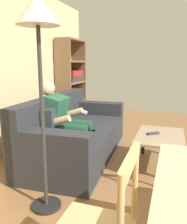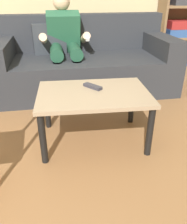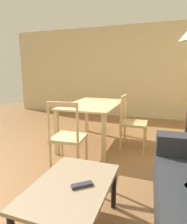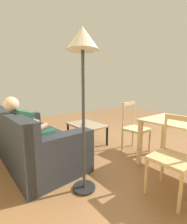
# 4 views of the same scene
# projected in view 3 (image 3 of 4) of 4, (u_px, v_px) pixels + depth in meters

# --- Properties ---
(ground_plane) EXTENTS (9.11, 9.11, 0.00)m
(ground_plane) POSITION_uv_depth(u_px,v_px,m) (45.00, 166.00, 2.72)
(ground_plane) COLOR brown
(wall_side) EXTENTS (0.12, 6.31, 2.60)m
(wall_side) POSITION_uv_depth(u_px,v_px,m) (109.00, 72.00, 5.74)
(wall_side) COLOR #C8B586
(wall_side) RESTS_ON ground_plane
(coffee_table) EXTENTS (0.87, 0.59, 0.44)m
(coffee_table) POSITION_uv_depth(u_px,v_px,m) (72.00, 191.00, 1.54)
(coffee_table) COLOR gray
(coffee_table) RESTS_ON ground_plane
(tv_remote) EXTENTS (0.15, 0.16, 0.02)m
(tv_remote) POSITION_uv_depth(u_px,v_px,m) (82.00, 185.00, 1.49)
(tv_remote) COLOR #2D2D38
(tv_remote) RESTS_ON coffee_table
(dining_table) EXTENTS (1.42, 0.88, 0.76)m
(dining_table) POSITION_uv_depth(u_px,v_px,m) (93.00, 109.00, 3.47)
(dining_table) COLOR #D1B27F
(dining_table) RESTS_ON ground_plane
(dining_chair_near_wall) EXTENTS (0.42, 0.42, 0.93)m
(dining_chair_near_wall) POSITION_uv_depth(u_px,v_px,m) (132.00, 123.00, 3.28)
(dining_chair_near_wall) COLOR tan
(dining_chair_near_wall) RESTS_ON ground_plane
(dining_chair_facing_couch) EXTENTS (0.46, 0.46, 0.96)m
(dining_chair_facing_couch) POSITION_uv_depth(u_px,v_px,m) (68.00, 137.00, 2.54)
(dining_chair_facing_couch) COLOR #D1B27F
(dining_chair_facing_couch) RESTS_ON ground_plane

